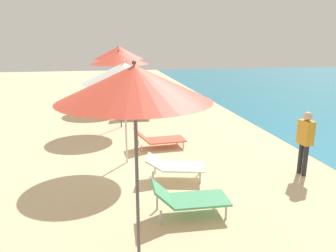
{
  "coord_description": "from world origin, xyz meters",
  "views": [
    {
      "loc": [
        -0.42,
        4.08,
        3.13
      ],
      "look_at": [
        0.91,
        11.06,
        1.25
      ],
      "focal_mm": 34.59,
      "sensor_mm": 36.0,
      "label": 1
    }
  ],
  "objects_px": {
    "umbrella_fifth": "(119,58)",
    "lounger_farthest_shoreside": "(129,97)",
    "lounger_third_shoreside": "(188,198)",
    "umbrella_fourth": "(124,73)",
    "lounger_fourth_inland": "(175,165)",
    "umbrella_third": "(135,84)",
    "lounger_fourth_shoreside": "(159,139)",
    "lounger_fifth_shoreside": "(134,111)",
    "lounger_farthest_inland": "(133,106)",
    "umbrella_farthest": "(119,53)",
    "person_walking_mid": "(305,138)"
  },
  "relations": [
    {
      "from": "lounger_fourth_inland",
      "to": "umbrella_fifth",
      "type": "xyz_separation_m",
      "value": [
        -0.99,
        4.96,
        2.21
      ]
    },
    {
      "from": "lounger_fourth_inland",
      "to": "umbrella_fifth",
      "type": "bearing_deg",
      "value": 114.73
    },
    {
      "from": "umbrella_fourth",
      "to": "lounger_fourth_inland",
      "type": "bearing_deg",
      "value": -50.83
    },
    {
      "from": "lounger_third_shoreside",
      "to": "umbrella_farthest",
      "type": "bearing_deg",
      "value": 95.94
    },
    {
      "from": "umbrella_fourth",
      "to": "lounger_farthest_shoreside",
      "type": "distance_m",
      "value": 8.88
    },
    {
      "from": "umbrella_third",
      "to": "lounger_fourth_shoreside",
      "type": "height_order",
      "value": "umbrella_third"
    },
    {
      "from": "umbrella_fifth",
      "to": "lounger_farthest_inland",
      "type": "bearing_deg",
      "value": 75.68
    },
    {
      "from": "umbrella_farthest",
      "to": "umbrella_fourth",
      "type": "bearing_deg",
      "value": -91.38
    },
    {
      "from": "lounger_fourth_inland",
      "to": "lounger_farthest_inland",
      "type": "xyz_separation_m",
      "value": [
        -0.34,
        7.5,
        -0.05
      ]
    },
    {
      "from": "umbrella_third",
      "to": "lounger_fourth_inland",
      "type": "bearing_deg",
      "value": 67.52
    },
    {
      "from": "lounger_third_shoreside",
      "to": "umbrella_third",
      "type": "bearing_deg",
      "value": -132.77
    },
    {
      "from": "umbrella_fourth",
      "to": "lounger_fourth_inland",
      "type": "height_order",
      "value": "umbrella_fourth"
    },
    {
      "from": "umbrella_farthest",
      "to": "lounger_farthest_shoreside",
      "type": "height_order",
      "value": "umbrella_farthest"
    },
    {
      "from": "lounger_fifth_shoreside",
      "to": "umbrella_farthest",
      "type": "xyz_separation_m",
      "value": [
        -0.42,
        2.63,
        2.26
      ]
    },
    {
      "from": "umbrella_fourth",
      "to": "lounger_fourth_inland",
      "type": "distance_m",
      "value": 2.6
    },
    {
      "from": "lounger_fourth_shoreside",
      "to": "lounger_fourth_inland",
      "type": "xyz_separation_m",
      "value": [
        0.0,
        -2.32,
        0.05
      ]
    },
    {
      "from": "umbrella_farthest",
      "to": "lounger_farthest_inland",
      "type": "height_order",
      "value": "umbrella_farthest"
    },
    {
      "from": "lounger_fourth_inland",
      "to": "umbrella_fifth",
      "type": "relative_size",
      "value": 0.51
    },
    {
      "from": "umbrella_fourth",
      "to": "lounger_farthest_shoreside",
      "type": "xyz_separation_m",
      "value": [
        0.66,
        8.6,
        -2.08
      ]
    },
    {
      "from": "umbrella_third",
      "to": "lounger_farthest_shoreside",
      "type": "height_order",
      "value": "umbrella_third"
    },
    {
      "from": "lounger_third_shoreside",
      "to": "umbrella_fourth",
      "type": "distance_m",
      "value": 3.65
    },
    {
      "from": "lounger_fourth_shoreside",
      "to": "umbrella_farthest",
      "type": "bearing_deg",
      "value": 93.53
    },
    {
      "from": "umbrella_third",
      "to": "lounger_fourth_shoreside",
      "type": "bearing_deg",
      "value": 77.53
    },
    {
      "from": "lounger_fifth_shoreside",
      "to": "lounger_third_shoreside",
      "type": "bearing_deg",
      "value": -83.36
    },
    {
      "from": "umbrella_fourth",
      "to": "lounger_fifth_shoreside",
      "type": "height_order",
      "value": "umbrella_fourth"
    },
    {
      "from": "umbrella_fifth",
      "to": "lounger_farthest_shoreside",
      "type": "relative_size",
      "value": 1.81
    },
    {
      "from": "lounger_fifth_shoreside",
      "to": "lounger_farthest_inland",
      "type": "relative_size",
      "value": 1.12
    },
    {
      "from": "lounger_third_shoreside",
      "to": "lounger_farthest_shoreside",
      "type": "xyz_separation_m",
      "value": [
        -0.28,
        11.49,
        -0.06
      ]
    },
    {
      "from": "lounger_farthest_shoreside",
      "to": "umbrella_farthest",
      "type": "bearing_deg",
      "value": -114.95
    },
    {
      "from": "person_walking_mid",
      "to": "lounger_fourth_inland",
      "type": "bearing_deg",
      "value": 167.69
    },
    {
      "from": "lounger_fourth_shoreside",
      "to": "person_walking_mid",
      "type": "distance_m",
      "value": 4.1
    },
    {
      "from": "umbrella_fourth",
      "to": "lounger_fourth_inland",
      "type": "xyz_separation_m",
      "value": [
        1.02,
        -1.26,
        -2.03
      ]
    },
    {
      "from": "umbrella_farthest",
      "to": "lounger_farthest_shoreside",
      "type": "bearing_deg",
      "value": 66.64
    },
    {
      "from": "lounger_third_shoreside",
      "to": "lounger_fourth_inland",
      "type": "bearing_deg",
      "value": 88.8
    },
    {
      "from": "umbrella_farthest",
      "to": "person_walking_mid",
      "type": "xyz_separation_m",
      "value": [
        3.91,
        -9.09,
        -1.66
      ]
    },
    {
      "from": "lounger_farthest_shoreside",
      "to": "lounger_fifth_shoreside",
      "type": "bearing_deg",
      "value": -92.43
    },
    {
      "from": "lounger_third_shoreside",
      "to": "umbrella_fourth",
      "type": "relative_size",
      "value": 0.53
    },
    {
      "from": "person_walking_mid",
      "to": "umbrella_farthest",
      "type": "bearing_deg",
      "value": 107.01
    },
    {
      "from": "umbrella_fourth",
      "to": "lounger_farthest_shoreside",
      "type": "height_order",
      "value": "umbrella_fourth"
    },
    {
      "from": "umbrella_third",
      "to": "person_walking_mid",
      "type": "bearing_deg",
      "value": 29.31
    },
    {
      "from": "umbrella_third",
      "to": "lounger_farthest_shoreside",
      "type": "relative_size",
      "value": 1.85
    },
    {
      "from": "lounger_fourth_inland",
      "to": "umbrella_fourth",
      "type": "bearing_deg",
      "value": 142.58
    },
    {
      "from": "lounger_third_shoreside",
      "to": "lounger_farthest_inland",
      "type": "height_order",
      "value": "lounger_third_shoreside"
    },
    {
      "from": "lounger_third_shoreside",
      "to": "lounger_fifth_shoreside",
      "type": "distance_m",
      "value": 7.77
    },
    {
      "from": "lounger_fourth_shoreside",
      "to": "person_walking_mid",
      "type": "relative_size",
      "value": 1.0
    },
    {
      "from": "umbrella_fifth",
      "to": "lounger_fifth_shoreside",
      "type": "relative_size",
      "value": 1.92
    },
    {
      "from": "umbrella_fourth",
      "to": "lounger_farthest_inland",
      "type": "relative_size",
      "value": 2.04
    },
    {
      "from": "lounger_fifth_shoreside",
      "to": "umbrella_farthest",
      "type": "bearing_deg",
      "value": 103.22
    },
    {
      "from": "lounger_fourth_shoreside",
      "to": "umbrella_fifth",
      "type": "bearing_deg",
      "value": 106.7
    },
    {
      "from": "lounger_farthest_shoreside",
      "to": "person_walking_mid",
      "type": "relative_size",
      "value": 1.01
    }
  ]
}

